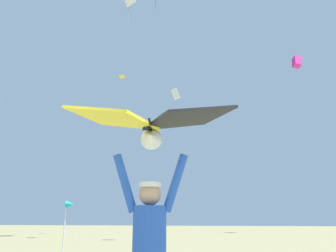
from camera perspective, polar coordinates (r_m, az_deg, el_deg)
The scene contains 7 objects.
kite_flyer_person at distance 3.38m, azimuth -3.41°, elevation -21.63°, with size 0.81×0.40×1.92m.
held_stunt_kite at distance 3.44m, azimuth -3.12°, elevation 0.53°, with size 1.82×1.10×0.41m.
distant_kite_magenta_mid_right at distance 36.94m, azimuth 22.16°, elevation 10.63°, with size 1.01×1.15×1.38m.
distant_kite_white_overhead_distant at distance 30.60m, azimuth -7.13°, elevation 21.08°, with size 1.87×1.78×2.89m.
distant_kite_yellow_low_left at distance 32.30m, azimuth -8.27°, elevation 8.82°, with size 0.69×0.68×0.20m.
distant_kite_white_low_right at distance 21.79m, azimuth 1.36°, elevation 5.81°, with size 0.64×0.57×0.85m.
marker_flag at distance 11.38m, azimuth -17.32°, elevation -13.94°, with size 0.30×0.24×1.84m.
Camera 1 is at (0.56, -3.59, 1.25)m, focal length 33.87 mm.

